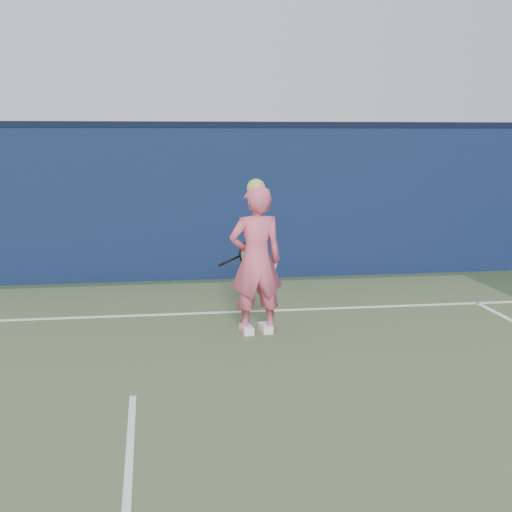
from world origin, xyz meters
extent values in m
plane|color=#314329|center=(0.00, 0.00, 0.00)|extent=(80.00, 80.00, 0.00)
cube|color=#0E1B3D|center=(0.00, 6.50, 1.25)|extent=(24.00, 0.40, 2.50)
cube|color=black|center=(0.00, 6.50, 2.55)|extent=(24.00, 0.42, 0.10)
imported|color=#E25877|center=(1.44, 2.97, 0.90)|extent=(0.70, 0.51, 1.80)
sphere|color=tan|center=(1.44, 2.97, 1.77)|extent=(0.22, 0.22, 0.22)
cube|color=white|center=(1.56, 2.98, 0.05)|extent=(0.15, 0.29, 0.10)
cube|color=white|center=(1.32, 2.95, 0.05)|extent=(0.15, 0.29, 0.10)
torus|color=black|center=(1.40, 3.46, 0.90)|extent=(0.25, 0.24, 0.30)
torus|color=#CCEB16|center=(1.40, 3.46, 0.90)|extent=(0.20, 0.19, 0.24)
cylinder|color=beige|center=(1.40, 3.46, 0.90)|extent=(0.19, 0.18, 0.24)
cylinder|color=black|center=(1.19, 3.38, 0.84)|extent=(0.24, 0.17, 0.10)
cylinder|color=black|center=(1.08, 3.33, 0.80)|extent=(0.12, 0.10, 0.06)
cube|color=white|center=(0.00, 4.00, 0.01)|extent=(11.00, 0.08, 0.01)
camera|label=1|loc=(0.20, -5.35, 2.39)|focal=50.00mm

